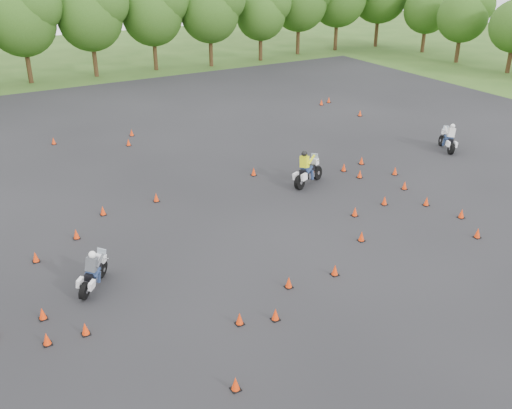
{
  "coord_description": "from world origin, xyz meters",
  "views": [
    {
      "loc": [
        -12.07,
        -16.83,
        12.42
      ],
      "look_at": [
        0.0,
        4.0,
        1.2
      ],
      "focal_mm": 40.0,
      "sensor_mm": 36.0,
      "label": 1
    }
  ],
  "objects": [
    {
      "name": "treeline",
      "position": [
        2.55,
        35.36,
        4.64
      ],
      "size": [
        86.65,
        32.19,
        11.08
      ],
      "color": "#284A15",
      "rests_on": "ground"
    },
    {
      "name": "asphalt_pad",
      "position": [
        0.0,
        6.0,
        0.01
      ],
      "size": [
        62.0,
        62.0,
        0.0
      ],
      "primitive_type": "plane",
      "color": "black",
      "rests_on": "ground"
    },
    {
      "name": "rider_white",
      "position": [
        16.16,
        7.34,
        0.91
      ],
      "size": [
        1.69,
        2.41,
        1.8
      ],
      "primitive_type": null,
      "rotation": [
        0.0,
        0.0,
        1.1
      ],
      "color": "silver",
      "rests_on": "ground"
    },
    {
      "name": "traffic_cones",
      "position": [
        0.47,
        5.15,
        0.23
      ],
      "size": [
        36.06,
        32.56,
        0.45
      ],
      "color": "red",
      "rests_on": "asphalt_pad"
    },
    {
      "name": "ground",
      "position": [
        0.0,
        0.0,
        0.0
      ],
      "size": [
        140.0,
        140.0,
        0.0
      ],
      "primitive_type": "plane",
      "color": "#2D5119",
      "rests_on": "ground"
    },
    {
      "name": "rider_grey",
      "position": [
        -8.12,
        2.77,
        0.88
      ],
      "size": [
        1.99,
        2.19,
        1.75
      ],
      "primitive_type": null,
      "rotation": [
        0.0,
        0.0,
        0.88
      ],
      "color": "#46494E",
      "rests_on": "ground"
    },
    {
      "name": "rider_yellow",
      "position": [
        5.19,
        7.06,
        1.0
      ],
      "size": [
        2.68,
        1.73,
        1.99
      ],
      "primitive_type": null,
      "rotation": [
        0.0,
        0.0,
        0.4
      ],
      "color": "#CAD312",
      "rests_on": "ground"
    }
  ]
}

